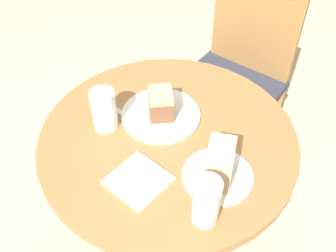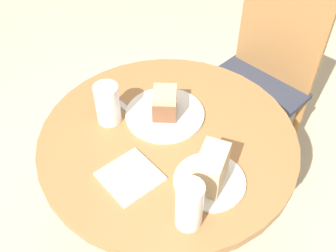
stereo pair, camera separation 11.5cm
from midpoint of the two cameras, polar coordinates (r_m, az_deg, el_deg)
table at (r=1.30m, az=-2.53°, el=-6.63°), size 0.78×0.78×0.75m
chair at (r=1.86m, az=8.24°, el=8.08°), size 0.46×0.43×0.96m
plate_near at (r=1.23m, az=-3.70°, el=1.53°), size 0.25×0.25×0.01m
plate_far at (r=1.07m, az=4.18°, el=-7.41°), size 0.19×0.19×0.01m
cake_slice_near at (r=1.20m, az=-3.80°, el=3.15°), size 0.11×0.12×0.08m
cake_slice_far at (r=1.03m, az=4.35°, el=-5.51°), size 0.11×0.13×0.10m
glass_lemonade at (r=1.19m, az=-11.99°, el=1.99°), size 0.07×0.07×0.13m
glass_water at (r=0.95m, az=2.06°, el=-11.32°), size 0.07×0.07×0.14m
napkin_stack at (r=1.07m, az=-7.40°, el=-7.98°), size 0.16×0.16×0.01m
fork at (r=1.27m, az=-10.21°, el=2.35°), size 0.17×0.03×0.00m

